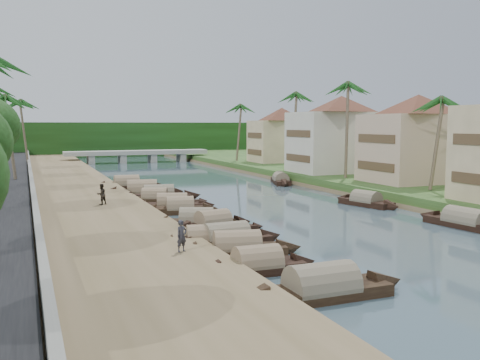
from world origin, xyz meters
name	(u,v)px	position (x,y,z in m)	size (l,w,h in m)	color
ground	(327,227)	(0.00, 0.00, 0.00)	(220.00, 220.00, 0.00)	#3C505A
left_bank	(79,198)	(-16.00, 20.00, 0.40)	(10.00, 180.00, 0.80)	brown
right_bank	(376,182)	(19.00, 20.00, 0.60)	(16.00, 180.00, 1.20)	#27471C
retaining_wall	(33,191)	(-20.20, 20.00, 1.35)	(0.40, 180.00, 1.10)	slate
treeline	(115,139)	(0.00, 100.00, 4.00)	(120.00, 14.00, 8.00)	black
bridge	(137,154)	(0.00, 72.00, 1.72)	(28.00, 4.00, 2.40)	gray
building_mid	(417,138)	(19.99, 14.00, 6.13)	(14.11, 14.11, 9.70)	tan
building_far	(341,133)	(18.99, 28.00, 6.38)	(15.59, 15.59, 10.20)	beige
building_distant	(282,134)	(19.99, 48.00, 5.88)	(12.62, 12.62, 9.20)	beige
sampan_0	(321,289)	(-8.89, -14.21, 0.42)	(8.88, 2.09, 2.32)	black
sampan_1	(257,265)	(-9.90, -9.52, 0.41)	(6.93, 1.92, 2.08)	black
sampan_2	(237,248)	(-9.46, -5.59, 0.41)	(8.14, 3.29, 2.12)	black
sampan_3	(226,239)	(-9.23, -3.11, 0.42)	(8.24, 2.25, 2.20)	black
sampan_4	(206,241)	(-10.50, -2.95, 0.41)	(7.13, 2.86, 2.01)	black
sampan_5	(213,225)	(-8.36, 1.86, 0.41)	(6.91, 2.90, 2.16)	black
sampan_6	(197,222)	(-9.16, 3.25, 0.42)	(7.39, 4.26, 2.19)	black
sampan_7	(172,205)	(-8.62, 12.29, 0.41)	(8.05, 3.70, 2.12)	black
sampan_8	(180,209)	(-8.59, 9.84, 0.41)	(6.99, 3.00, 2.13)	black
sampan_9	(159,196)	(-8.33, 18.78, 0.42)	(9.03, 2.95, 2.24)	black
sampan_10	(155,198)	(-9.09, 17.24, 0.41)	(7.16, 4.12, 2.00)	black
sampan_11	(142,192)	(-9.22, 22.51, 0.42)	(9.37, 3.98, 2.58)	black
sampan_12	(143,191)	(-8.91, 23.64, 0.40)	(7.17, 3.48, 1.76)	black
sampan_13	(127,185)	(-9.61, 29.75, 0.42)	(8.63, 2.34, 2.32)	black
sampan_14	(466,222)	(9.29, -4.24, 0.42)	(2.63, 9.29, 2.22)	black
sampan_15	(366,201)	(8.76, 7.48, 0.41)	(3.37, 7.79, 2.07)	black
sampan_16	(281,180)	(9.76, 27.55, 0.41)	(4.30, 8.93, 2.17)	black
canoe_1	(236,229)	(-6.81, 1.35, 0.10)	(4.64, 1.14, 0.74)	black
canoe_2	(185,202)	(-6.54, 15.26, 0.10)	(4.84, 1.39, 0.70)	black
palm_1	(435,101)	(16.00, 6.91, 9.86)	(3.20, 3.20, 10.39)	#71604B
palm_2	(348,86)	(15.00, 20.53, 12.10)	(3.20, 3.20, 12.74)	#71604B
palm_3	(294,95)	(16.00, 36.13, 11.81)	(3.20, 3.20, 12.43)	#71604B
palm_6	(10,99)	(-22.00, 31.14, 10.44)	(3.20, 3.20, 10.80)	#71604B
palm_7	(238,107)	(14.00, 53.21, 10.64)	(3.20, 3.20, 11.21)	#71604B
palm_8	(24,102)	(-20.50, 58.86, 11.08)	(3.20, 3.20, 11.46)	#71604B
tree_5	(0,130)	(-24.00, 50.74, 6.84)	(5.12, 5.12, 7.63)	#423225
tree_6	(366,137)	(24.00, 29.29, 5.76)	(4.39, 4.39, 6.45)	#423225
person_near	(182,236)	(-13.11, -6.74, 1.66)	(0.63, 0.41, 1.73)	#28272F
person_far	(101,194)	(-14.83, 12.18, 1.69)	(0.87, 0.68, 1.78)	#2F2721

